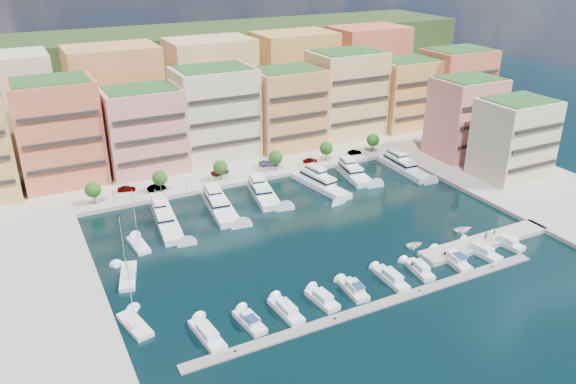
% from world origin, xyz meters
% --- Properties ---
extents(ground, '(400.00, 400.00, 0.00)m').
position_xyz_m(ground, '(0.00, 0.00, 0.00)').
color(ground, black).
rests_on(ground, ground).
extents(north_quay, '(220.00, 64.00, 2.00)m').
position_xyz_m(north_quay, '(0.00, 62.00, 0.00)').
color(north_quay, '#9E998E').
rests_on(north_quay, ground).
extents(east_quay, '(34.00, 76.00, 2.00)m').
position_xyz_m(east_quay, '(62.00, -8.00, 0.00)').
color(east_quay, '#9E998E').
rests_on(east_quay, ground).
extents(west_quay, '(34.00, 76.00, 2.00)m').
position_xyz_m(west_quay, '(-62.00, -8.00, 0.00)').
color(west_quay, '#9E998E').
rests_on(west_quay, ground).
extents(hillside, '(240.00, 40.00, 58.00)m').
position_xyz_m(hillside, '(0.00, 110.00, 0.00)').
color(hillside, '#203214').
rests_on(hillside, ground).
extents(south_pontoon, '(72.00, 2.20, 0.35)m').
position_xyz_m(south_pontoon, '(-3.00, -30.00, 0.00)').
color(south_pontoon, gray).
rests_on(south_pontoon, ground).
extents(finger_pier, '(32.00, 5.00, 2.00)m').
position_xyz_m(finger_pier, '(30.00, -22.00, 0.00)').
color(finger_pier, '#9E998E').
rests_on(finger_pier, ground).
extents(apartment_1, '(20.00, 16.50, 26.80)m').
position_xyz_m(apartment_1, '(-44.00, 51.99, 14.31)').
color(apartment_1, '#D36146').
rests_on(apartment_1, north_quay).
extents(apartment_2, '(20.00, 15.50, 22.80)m').
position_xyz_m(apartment_2, '(-23.00, 49.99, 12.31)').
color(apartment_2, tan).
rests_on(apartment_2, north_quay).
extents(apartment_3, '(22.00, 16.50, 25.80)m').
position_xyz_m(apartment_3, '(-2.00, 51.99, 13.81)').
color(apartment_3, beige).
rests_on(apartment_3, north_quay).
extents(apartment_4, '(20.00, 15.50, 23.80)m').
position_xyz_m(apartment_4, '(20.00, 49.99, 12.81)').
color(apartment_4, '#DF9A53').
rests_on(apartment_4, north_quay).
extents(apartment_5, '(22.00, 16.50, 26.80)m').
position_xyz_m(apartment_5, '(42.00, 51.99, 14.31)').
color(apartment_5, '#F2C180').
rests_on(apartment_5, north_quay).
extents(apartment_6, '(20.00, 15.50, 22.80)m').
position_xyz_m(apartment_6, '(64.00, 49.99, 12.31)').
color(apartment_6, '#E6AB54').
rests_on(apartment_6, north_quay).
extents(apartment_7, '(22.00, 16.50, 24.80)m').
position_xyz_m(apartment_7, '(84.00, 47.99, 13.31)').
color(apartment_7, '#D36146').
rests_on(apartment_7, north_quay).
extents(apartment_east_a, '(18.00, 14.50, 22.80)m').
position_xyz_m(apartment_east_a, '(62.00, 19.99, 12.31)').
color(apartment_east_a, tan).
rests_on(apartment_east_a, east_quay).
extents(apartment_east_b, '(18.00, 14.50, 20.80)m').
position_xyz_m(apartment_east_b, '(62.00, 1.99, 11.31)').
color(apartment_east_b, beige).
rests_on(apartment_east_b, east_quay).
extents(backblock_0, '(26.00, 18.00, 30.00)m').
position_xyz_m(backblock_0, '(-55.00, 74.00, 16.00)').
color(backblock_0, beige).
rests_on(backblock_0, north_quay).
extents(backblock_1, '(26.00, 18.00, 30.00)m').
position_xyz_m(backblock_1, '(-25.00, 74.00, 16.00)').
color(backblock_1, '#DF9A53').
rests_on(backblock_1, north_quay).
extents(backblock_2, '(26.00, 18.00, 30.00)m').
position_xyz_m(backblock_2, '(5.00, 74.00, 16.00)').
color(backblock_2, '#F2C180').
rests_on(backblock_2, north_quay).
extents(backblock_3, '(26.00, 18.00, 30.00)m').
position_xyz_m(backblock_3, '(35.00, 74.00, 16.00)').
color(backblock_3, '#E6AB54').
rests_on(backblock_3, north_quay).
extents(backblock_4, '(26.00, 18.00, 30.00)m').
position_xyz_m(backblock_4, '(65.00, 74.00, 16.00)').
color(backblock_4, '#D36146').
rests_on(backblock_4, north_quay).
extents(tree_0, '(3.80, 3.80, 5.65)m').
position_xyz_m(tree_0, '(-40.00, 33.50, 4.74)').
color(tree_0, '#473323').
rests_on(tree_0, north_quay).
extents(tree_1, '(3.80, 3.80, 5.65)m').
position_xyz_m(tree_1, '(-24.00, 33.50, 4.74)').
color(tree_1, '#473323').
rests_on(tree_1, north_quay).
extents(tree_2, '(3.80, 3.80, 5.65)m').
position_xyz_m(tree_2, '(-8.00, 33.50, 4.74)').
color(tree_2, '#473323').
rests_on(tree_2, north_quay).
extents(tree_3, '(3.80, 3.80, 5.65)m').
position_xyz_m(tree_3, '(8.00, 33.50, 4.74)').
color(tree_3, '#473323').
rests_on(tree_3, north_quay).
extents(tree_4, '(3.80, 3.80, 5.65)m').
position_xyz_m(tree_4, '(24.00, 33.50, 4.74)').
color(tree_4, '#473323').
rests_on(tree_4, north_quay).
extents(tree_5, '(3.80, 3.80, 5.65)m').
position_xyz_m(tree_5, '(40.00, 33.50, 4.74)').
color(tree_5, '#473323').
rests_on(tree_5, north_quay).
extents(lamppost_0, '(0.30, 0.30, 4.20)m').
position_xyz_m(lamppost_0, '(-36.00, 31.20, 3.83)').
color(lamppost_0, black).
rests_on(lamppost_0, north_quay).
extents(lamppost_1, '(0.30, 0.30, 4.20)m').
position_xyz_m(lamppost_1, '(-18.00, 31.20, 3.83)').
color(lamppost_1, black).
rests_on(lamppost_1, north_quay).
extents(lamppost_2, '(0.30, 0.30, 4.20)m').
position_xyz_m(lamppost_2, '(0.00, 31.20, 3.83)').
color(lamppost_2, black).
rests_on(lamppost_2, north_quay).
extents(lamppost_3, '(0.30, 0.30, 4.20)m').
position_xyz_m(lamppost_3, '(18.00, 31.20, 3.83)').
color(lamppost_3, black).
rests_on(lamppost_3, north_quay).
extents(lamppost_4, '(0.30, 0.30, 4.20)m').
position_xyz_m(lamppost_4, '(36.00, 31.20, 3.83)').
color(lamppost_4, black).
rests_on(lamppost_4, north_quay).
extents(yacht_1, '(6.61, 22.74, 7.30)m').
position_xyz_m(yacht_1, '(-27.25, 18.67, 1.09)').
color(yacht_1, white).
rests_on(yacht_1, ground).
extents(yacht_2, '(7.13, 20.54, 7.30)m').
position_xyz_m(yacht_2, '(-13.86, 19.79, 1.21)').
color(yacht_2, white).
rests_on(yacht_2, ground).
extents(yacht_3, '(7.64, 17.28, 7.30)m').
position_xyz_m(yacht_3, '(-1.61, 21.35, 1.21)').
color(yacht_3, white).
rests_on(yacht_3, ground).
extents(yacht_4, '(7.33, 20.27, 7.30)m').
position_xyz_m(yacht_4, '(13.86, 19.86, 1.09)').
color(yacht_4, white).
rests_on(yacht_4, ground).
extents(yacht_5, '(7.21, 15.75, 7.30)m').
position_xyz_m(yacht_5, '(25.65, 22.05, 1.21)').
color(yacht_5, white).
rests_on(yacht_5, ground).
extents(yacht_6, '(5.37, 20.02, 7.30)m').
position_xyz_m(yacht_6, '(40.71, 19.91, 1.21)').
color(yacht_6, white).
rests_on(yacht_6, ground).
extents(cruiser_0, '(3.63, 9.42, 2.55)m').
position_xyz_m(cruiser_0, '(-32.58, -24.60, 0.55)').
color(cruiser_0, white).
rests_on(cruiser_0, ground).
extents(cruiser_1, '(3.42, 7.73, 2.66)m').
position_xyz_m(cruiser_1, '(-25.17, -24.60, 0.57)').
color(cruiser_1, white).
rests_on(cruiser_1, ground).
extents(cruiser_2, '(3.22, 8.60, 2.55)m').
position_xyz_m(cruiser_2, '(-18.39, -24.59, 0.55)').
color(cruiser_2, white).
rests_on(cruiser_2, ground).
extents(cruiser_3, '(3.46, 7.61, 2.55)m').
position_xyz_m(cruiser_3, '(-11.23, -24.58, 0.55)').
color(cruiser_3, white).
rests_on(cruiser_3, ground).
extents(cruiser_4, '(3.30, 7.49, 2.66)m').
position_xyz_m(cruiser_4, '(-4.62, -24.60, 0.57)').
color(cruiser_4, white).
rests_on(cruiser_4, ground).
extents(cruiser_5, '(2.82, 8.94, 2.55)m').
position_xyz_m(cruiser_5, '(3.66, -24.60, 0.55)').
color(cruiser_5, white).
rests_on(cruiser_5, ground).
extents(cruiser_6, '(3.38, 7.90, 2.55)m').
position_xyz_m(cruiser_6, '(10.41, -24.58, 0.55)').
color(cruiser_6, white).
rests_on(cruiser_6, ground).
extents(cruiser_7, '(3.83, 9.35, 2.66)m').
position_xyz_m(cruiser_7, '(18.92, -24.62, 0.57)').
color(cruiser_7, white).
rests_on(cruiser_7, ground).
extents(cruiser_8, '(3.67, 9.37, 2.55)m').
position_xyz_m(cruiser_8, '(26.13, -24.60, 0.55)').
color(cruiser_8, white).
rests_on(cruiser_8, ground).
extents(cruiser_9, '(3.59, 7.85, 2.55)m').
position_xyz_m(cruiser_9, '(33.52, -24.58, 0.55)').
color(cruiser_9, white).
rests_on(cruiser_9, ground).
extents(sailboat_1, '(5.32, 10.24, 13.20)m').
position_xyz_m(sailboat_1, '(-39.92, -1.09, 0.31)').
color(sailboat_1, white).
rests_on(sailboat_1, ground).
extents(sailboat_0, '(4.49, 8.85, 13.20)m').
position_xyz_m(sailboat_0, '(-42.29, -16.52, 0.31)').
color(sailboat_0, white).
rests_on(sailboat_0, ground).
extents(sailboat_2, '(3.39, 8.28, 13.20)m').
position_xyz_m(sailboat_2, '(-35.30, 10.01, 0.32)').
color(sailboat_2, white).
rests_on(sailboat_2, ground).
extents(tender_0, '(3.94, 2.88, 0.80)m').
position_xyz_m(tender_0, '(16.04, -16.19, 0.40)').
color(tender_0, white).
rests_on(tender_0, ground).
extents(tender_2, '(4.70, 3.57, 0.92)m').
position_xyz_m(tender_2, '(29.87, -15.72, 0.46)').
color(tender_2, white).
rests_on(tender_2, ground).
extents(car_0, '(4.75, 2.79, 1.52)m').
position_xyz_m(car_0, '(-31.55, 37.81, 1.76)').
color(car_0, gray).
rests_on(car_0, north_quay).
extents(car_1, '(4.66, 1.86, 1.51)m').
position_xyz_m(car_1, '(-24.73, 34.89, 1.75)').
color(car_1, gray).
rests_on(car_1, north_quay).
extents(car_2, '(5.39, 3.42, 1.39)m').
position_xyz_m(car_2, '(-6.58, 37.82, 1.69)').
color(car_2, gray).
rests_on(car_2, north_quay).
extents(car_3, '(6.05, 3.44, 1.65)m').
position_xyz_m(car_3, '(7.82, 37.49, 1.83)').
color(car_3, gray).
rests_on(car_3, north_quay).
extents(car_4, '(4.31, 2.31, 1.40)m').
position_xyz_m(car_4, '(19.25, 34.32, 1.70)').
color(car_4, gray).
rests_on(car_4, north_quay).
extents(car_5, '(4.19, 2.08, 1.32)m').
position_xyz_m(car_5, '(34.23, 34.19, 1.66)').
color(car_5, gray).
rests_on(car_5, north_quay).
extents(person_0, '(0.77, 0.75, 1.78)m').
position_xyz_m(person_0, '(30.00, -21.98, 1.89)').
color(person_0, '#26364D').
rests_on(person_0, finger_pier).
extents(person_1, '(0.93, 0.82, 1.60)m').
position_xyz_m(person_1, '(33.27, -21.06, 1.80)').
color(person_1, '#4D392E').
rests_on(person_1, finger_pier).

